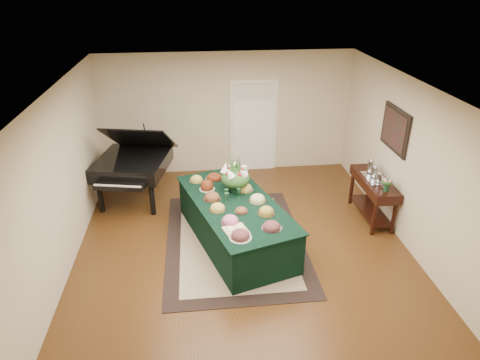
{
  "coord_description": "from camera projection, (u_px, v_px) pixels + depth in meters",
  "views": [
    {
      "loc": [
        -0.7,
        -6.08,
        4.24
      ],
      "look_at": [
        0.0,
        0.3,
        1.05
      ],
      "focal_mm": 32.0,
      "sensor_mm": 36.0,
      "label": 1
    }
  ],
  "objects": [
    {
      "name": "mahogany_sideboard",
      "position": [
        374.0,
        188.0,
        7.83
      ],
      "size": [
        0.45,
        1.35,
        0.81
      ],
      "color": "black",
      "rests_on": "ground"
    },
    {
      "name": "area_rug",
      "position": [
        235.0,
        240.0,
        7.41
      ],
      "size": [
        2.33,
        3.26,
        0.01
      ],
      "color": "black",
      "rests_on": "ground"
    },
    {
      "name": "grand_piano",
      "position": [
        133.0,
        164.0,
        8.38
      ],
      "size": [
        1.66,
        1.78,
        1.63
      ],
      "color": "black",
      "rests_on": "ground"
    },
    {
      "name": "cutting_board",
      "position": [
        235.0,
        229.0,
        6.3
      ],
      "size": [
        0.41,
        0.41,
        0.1
      ],
      "color": "tan",
      "rests_on": "buffet_table"
    },
    {
      "name": "pink_bouquet",
      "position": [
        387.0,
        182.0,
        7.26
      ],
      "size": [
        0.2,
        0.2,
        0.25
      ],
      "color": "#15351F",
      "rests_on": "mahogany_sideboard"
    },
    {
      "name": "ground",
      "position": [
        242.0,
        242.0,
        7.37
      ],
      "size": [
        6.0,
        6.0,
        0.0
      ],
      "primitive_type": "plane",
      "color": "black",
      "rests_on": "ground"
    },
    {
      "name": "wicker_basket",
      "position": [
        196.0,
        198.0,
        8.56
      ],
      "size": [
        0.35,
        0.35,
        0.22
      ],
      "primitive_type": "cylinder",
      "color": "#9F6C40",
      "rests_on": "ground"
    },
    {
      "name": "floral_centerpiece",
      "position": [
        235.0,
        175.0,
        7.32
      ],
      "size": [
        0.52,
        0.52,
        0.52
      ],
      "color": "#15351F",
      "rests_on": "buffet_table"
    },
    {
      "name": "tea_service",
      "position": [
        376.0,
        173.0,
        7.69
      ],
      "size": [
        0.34,
        0.74,
        0.3
      ],
      "color": "#B9B9C2",
      "rests_on": "mahogany_sideboard"
    },
    {
      "name": "green_goblets",
      "position": [
        231.0,
        195.0,
        7.13
      ],
      "size": [
        0.29,
        0.22,
        0.18
      ],
      "color": "#15351F",
      "rests_on": "buffet_table"
    },
    {
      "name": "kitchen_doorway",
      "position": [
        254.0,
        127.0,
        9.62
      ],
      "size": [
        1.05,
        0.07,
        2.1
      ],
      "color": "white",
      "rests_on": "ground"
    },
    {
      "name": "buffet_table",
      "position": [
        235.0,
        222.0,
        7.25
      ],
      "size": [
        1.97,
        2.89,
        0.76
      ],
      "color": "black",
      "rests_on": "ground"
    },
    {
      "name": "food_platters",
      "position": [
        233.0,
        197.0,
        7.14
      ],
      "size": [
        1.38,
        2.44,
        0.14
      ],
      "color": "#ADB7AD",
      "rests_on": "buffet_table"
    },
    {
      "name": "wall_painting",
      "position": [
        395.0,
        129.0,
        7.35
      ],
      "size": [
        0.05,
        0.95,
        0.75
      ],
      "color": "black",
      "rests_on": "ground"
    }
  ]
}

